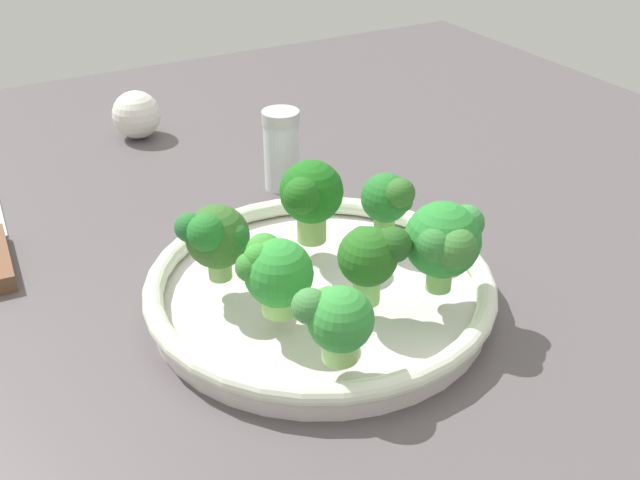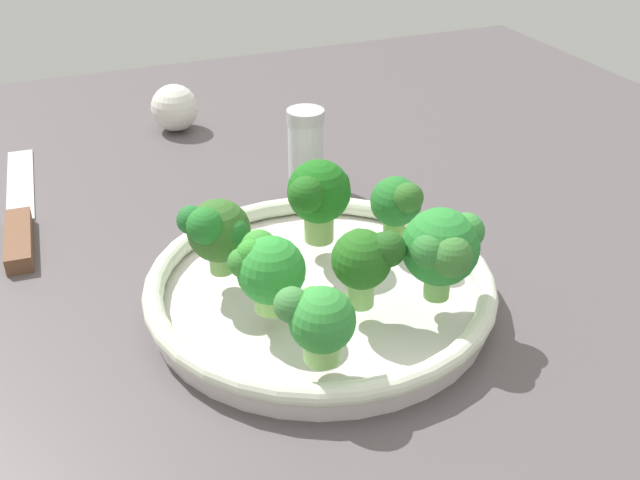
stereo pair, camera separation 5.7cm
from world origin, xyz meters
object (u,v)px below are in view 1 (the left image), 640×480
object	(u,v)px
broccoli_floret_4	(335,319)
pepper_shaker	(281,149)
broccoli_floret_6	(373,255)
broccoli_floret_5	(390,199)
broccoli_floret_1	(216,237)
broccoli_floret_3	(275,272)
garlic_bulb	(136,115)
bowl	(320,289)
broccoli_floret_2	(311,195)
broccoli_floret_0	(445,241)

from	to	relation	value
broccoli_floret_4	pepper_shaker	bearing A→B (deg)	-20.05
broccoli_floret_6	broccoli_floret_5	bearing A→B (deg)	-40.36
broccoli_floret_1	broccoli_floret_3	size ratio (longest dim) A/B	1.09
broccoli_floret_4	garlic_bulb	xyz separation A→B (cm)	(49.19, -1.74, -3.20)
bowl	pepper_shaker	bearing A→B (deg)	-18.35
broccoli_floret_2	broccoli_floret_5	distance (cm)	6.75
broccoli_floret_0	pepper_shaker	bearing A→B (deg)	0.22
garlic_bulb	broccoli_floret_4	bearing A→B (deg)	177.97
broccoli_floret_2	broccoli_floret_5	xyz separation A→B (cm)	(-1.75, -6.42, -1.17)
broccoli_floret_1	broccoli_floret_5	xyz separation A→B (cm)	(-0.13, -15.29, -0.59)
broccoli_floret_4	broccoli_floret_6	distance (cm)	7.16
broccoli_floret_1	broccoli_floret_2	xyz separation A→B (cm)	(1.62, -8.87, 0.57)
broccoli_floret_1	broccoli_floret_4	size ratio (longest dim) A/B	1.17
broccoli_floret_4	broccoli_floret_6	world-z (taller)	broccoli_floret_6
bowl	broccoli_floret_2	distance (cm)	7.58
broccoli_floret_2	broccoli_floret_6	size ratio (longest dim) A/B	1.17
bowl	broccoli_floret_0	world-z (taller)	broccoli_floret_0
bowl	broccoli_floret_1	size ratio (longest dim) A/B	4.39
broccoli_floret_2	pepper_shaker	world-z (taller)	broccoli_floret_2
broccoli_floret_5	garlic_bulb	distance (cm)	38.63
broccoli_floret_4	broccoli_floret_1	bearing A→B (deg)	14.08
broccoli_floret_5	garlic_bulb	size ratio (longest dim) A/B	0.98
broccoli_floret_4	pepper_shaker	world-z (taller)	same
pepper_shaker	broccoli_floret_1	bearing A→B (deg)	141.01
broccoli_floret_3	pepper_shaker	size ratio (longest dim) A/B	0.69
broccoli_floret_0	broccoli_floret_1	bearing A→B (deg)	55.92
bowl	broccoli_floret_1	world-z (taller)	broccoli_floret_1
broccoli_floret_2	broccoli_floret_0	bearing A→B (deg)	-155.55
pepper_shaker	broccoli_floret_3	bearing A→B (deg)	152.66
bowl	broccoli_floret_6	size ratio (longest dim) A/B	4.54
broccoli_floret_1	broccoli_floret_4	world-z (taller)	broccoli_floret_1
broccoli_floret_3	broccoli_floret_4	distance (cm)	6.65
broccoli_floret_4	bowl	bearing A→B (deg)	-23.59
broccoli_floret_4	broccoli_floret_5	size ratio (longest dim) A/B	0.98
broccoli_floret_1	broccoli_floret_6	bearing A→B (deg)	-132.22
broccoli_floret_2	garlic_bulb	bearing A→B (deg)	6.54
bowl	broccoli_floret_1	distance (cm)	9.30
broccoli_floret_2	bowl	bearing A→B (deg)	159.40
bowl	broccoli_floret_2	world-z (taller)	broccoli_floret_2
broccoli_floret_2	broccoli_floret_4	bearing A→B (deg)	157.39
bowl	garlic_bulb	bearing A→B (deg)	3.29
broccoli_floret_6	broccoli_floret_3	bearing A→B (deg)	72.02
broccoli_floret_0	broccoli_floret_3	bearing A→B (deg)	72.82
bowl	garlic_bulb	distance (cm)	40.02
broccoli_floret_0	broccoli_floret_4	distance (cm)	11.24
broccoli_floret_0	broccoli_floret_2	xyz separation A→B (cm)	(11.01, 5.00, 0.03)
broccoli_floret_3	broccoli_floret_5	world-z (taller)	broccoli_floret_3
broccoli_floret_0	pepper_shaker	xyz separation A→B (cm)	(26.40, 0.10, -3.02)
broccoli_floret_5	broccoli_floret_2	bearing A→B (deg)	74.78
broccoli_floret_3	pepper_shaker	bearing A→B (deg)	-27.34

